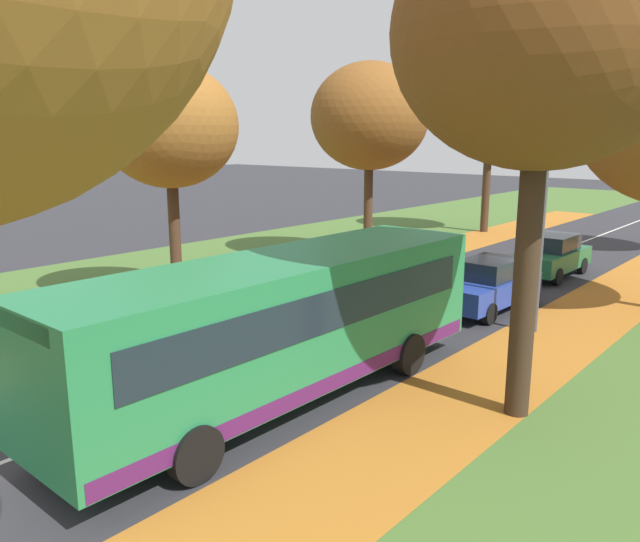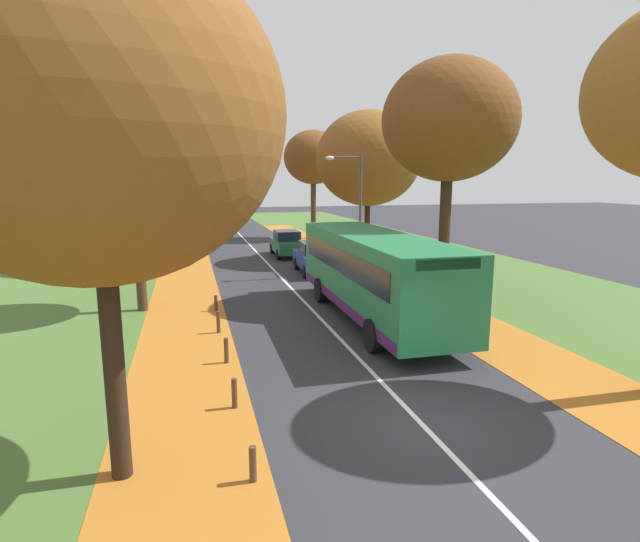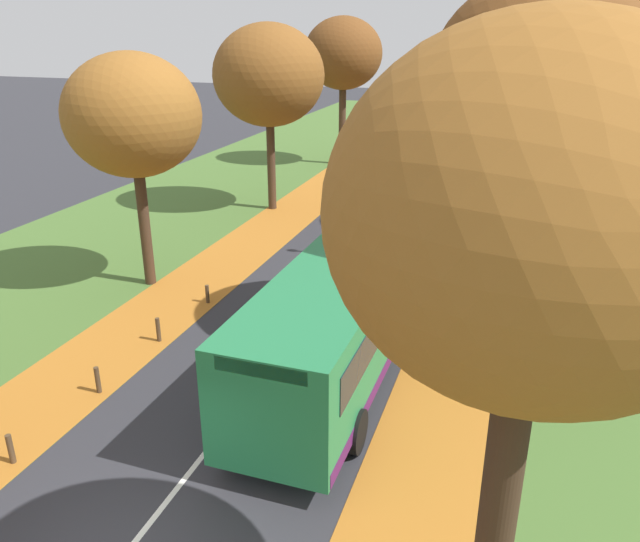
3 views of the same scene
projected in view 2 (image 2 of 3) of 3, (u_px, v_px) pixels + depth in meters
ground_plane at (420, 423)px, 10.06m from camera, size 160.00×160.00×0.00m
grass_verge_left at (98, 271)px, 26.78m from camera, size 12.00×90.00×0.01m
leaf_litter_left at (186, 289)px, 22.22m from camera, size 2.80×60.00×0.00m
grass_verge_right at (413, 257)px, 31.38m from camera, size 12.00×90.00×0.01m
leaf_litter_right at (379, 279)px, 24.53m from camera, size 2.80×60.00×0.00m
road_centre_line at (268, 263)px, 29.08m from camera, size 0.12×80.00×0.01m
tree_left_nearest at (94, 115)px, 7.22m from camera, size 5.58×5.58×8.28m
tree_left_near at (133, 156)px, 17.68m from camera, size 4.28×4.28×7.59m
tree_left_mid at (159, 155)px, 27.14m from camera, size 5.00×5.00×8.41m
tree_left_far at (170, 155)px, 37.46m from camera, size 4.69×4.69×8.75m
tree_right_near at (449, 121)px, 19.63m from camera, size 5.32×5.32×9.53m
tree_right_mid at (368, 159)px, 29.62m from camera, size 6.23×6.23×8.86m
tree_right_far at (313, 158)px, 40.23m from camera, size 4.78×4.78×8.75m
bollard_nearest at (253, 464)px, 8.04m from camera, size 0.12×0.12×0.62m
bollard_second at (234, 393)px, 10.64m from camera, size 0.12×0.12×0.67m
bollard_third at (226, 351)px, 13.26m from camera, size 0.12×0.12×0.70m
bollard_fourth at (218, 322)px, 15.86m from camera, size 0.12×0.12×0.72m
bollard_fifth at (216, 303)px, 18.51m from camera, size 0.12×0.12×0.61m
streetlamp_right at (354, 202)px, 24.79m from camera, size 1.89×0.28×6.00m
bus at (374, 271)px, 17.26m from camera, size 2.75×10.43×2.98m
car_blue_lead at (315, 258)px, 26.04m from camera, size 1.91×4.26×1.62m
car_green_following at (287, 243)px, 31.79m from camera, size 1.83×4.22×1.62m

